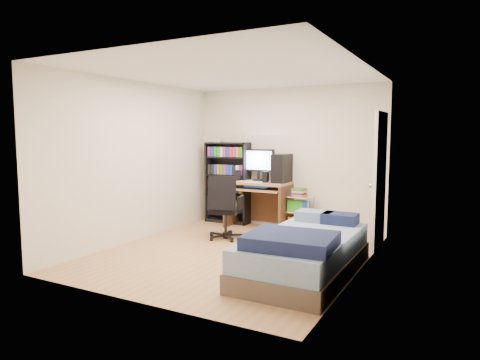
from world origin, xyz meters
The scene contains 7 objects.
room centered at (0.00, 0.00, 1.25)m, with size 3.58×4.08×2.58m.
media_shelf centered at (-1.14, 1.84, 0.78)m, with size 0.86×0.29×1.59m.
computer_desk centered at (-0.31, 1.75, 0.76)m, with size 1.12×0.65×1.41m.
office_chair centered at (-0.53, 0.68, 0.33)m, with size 0.74×0.74×1.03m.
wire_cart centered at (0.34, 1.70, 0.50)m, with size 0.48×0.35×0.77m.
bed centered at (1.19, -0.39, 0.27)m, with size 1.08×2.16×0.62m.
door centered at (1.72, 1.35, 1.00)m, with size 0.12×0.80×2.00m.
Camera 1 is at (2.87, -5.14, 1.66)m, focal length 32.00 mm.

